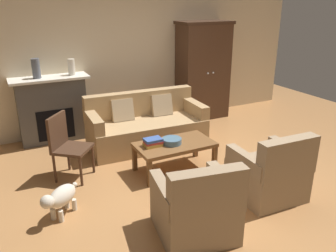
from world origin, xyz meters
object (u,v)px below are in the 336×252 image
object	(u,v)px
fruit_bowl	(172,141)
armchair_near_left	(196,209)
armoire	(203,71)
coffee_table	(175,147)
mantel_vase_cream	(71,67)
dog	(60,197)
couch	(146,126)
armchair_near_right	(270,174)
book_stack	(153,142)
side_chair_wooden	(66,143)
fireplace	(53,109)
mantel_vase_slate	(36,68)

from	to	relation	value
fruit_bowl	armchair_near_left	xyz separation A→B (m)	(-0.44, -1.39, -0.14)
armoire	coffee_table	world-z (taller)	armoire
armoire	armchair_near_left	distance (m)	3.93
mantel_vase_cream	dog	bearing A→B (deg)	-107.39
couch	armchair_near_right	xyz separation A→B (m)	(0.68, -2.22, -0.00)
book_stack	armchair_near_left	world-z (taller)	armchair_near_left
mantel_vase_cream	side_chair_wooden	bearing A→B (deg)	-107.69
fireplace	couch	size ratio (longest dim) A/B	0.64
couch	dog	size ratio (longest dim) A/B	4.11
mantel_vase_slate	side_chair_wooden	world-z (taller)	mantel_vase_slate
mantel_vase_slate	fruit_bowl	bearing A→B (deg)	-52.78
armoire	side_chair_wooden	world-z (taller)	armoire
fruit_bowl	book_stack	distance (m)	0.27
couch	armchair_near_left	xyz separation A→B (m)	(-0.50, -2.44, -0.00)
armoire	side_chair_wooden	xyz separation A→B (m)	(-3.03, -1.37, -0.45)
armchair_near_right	side_chair_wooden	distance (m)	2.68
side_chair_wooden	armchair_near_left	bearing A→B (deg)	-64.17
mantel_vase_slate	dog	bearing A→B (deg)	-94.23
armoire	armchair_near_right	distance (m)	3.23
armchair_near_right	dog	xyz separation A→B (m)	(-2.37, 0.74, -0.07)
armchair_near_left	side_chair_wooden	world-z (taller)	side_chair_wooden
mantel_vase_cream	armchair_near_right	distance (m)	3.62
book_stack	mantel_vase_slate	size ratio (longest dim) A/B	0.80
fireplace	book_stack	bearing A→B (deg)	-61.96
side_chair_wooden	dog	size ratio (longest dim) A/B	1.89
mantel_vase_cream	dog	distance (m)	2.65
armchair_near_left	fireplace	bearing A→B (deg)	104.05
mantel_vase_slate	armchair_near_right	size ratio (longest dim) A/B	0.36
couch	book_stack	xyz separation A→B (m)	(-0.33, -1.00, 0.16)
mantel_vase_slate	dog	world-z (taller)	mantel_vase_slate
fireplace	book_stack	world-z (taller)	fireplace
book_stack	coffee_table	bearing A→B (deg)	-9.17
coffee_table	fruit_bowl	size ratio (longest dim) A/B	4.00
fruit_bowl	dog	world-z (taller)	fruit_bowl
couch	mantel_vase_cream	xyz separation A→B (m)	(-0.96, 0.87, 0.94)
armoire	mantel_vase_cream	xyz separation A→B (m)	(-2.57, 0.06, 0.29)
fruit_bowl	dog	bearing A→B (deg)	-165.38
fireplace	armoire	xyz separation A→B (m)	(2.95, -0.08, 0.40)
couch	fruit_bowl	distance (m)	1.06
coffee_table	armchair_near_right	distance (m)	1.36
armoire	fruit_bowl	world-z (taller)	armoire
fireplace	coffee_table	world-z (taller)	fireplace
fruit_bowl	mantel_vase_cream	size ratio (longest dim) A/B	1.03
mantel_vase_slate	armchair_near_right	world-z (taller)	mantel_vase_slate
armchair_near_right	mantel_vase_cream	bearing A→B (deg)	117.99
armoire	book_stack	size ratio (longest dim) A/B	7.62
armchair_near_left	book_stack	bearing A→B (deg)	83.09
book_stack	armchair_near_left	xyz separation A→B (m)	(-0.17, -1.44, -0.16)
fruit_bowl	mantel_vase_slate	size ratio (longest dim) A/B	0.87
armchair_near_left	dog	world-z (taller)	armchair_near_left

